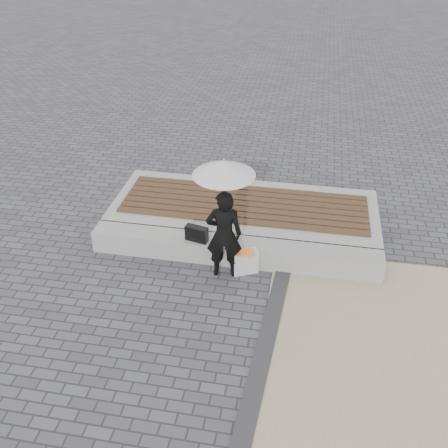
{
  "coord_description": "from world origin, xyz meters",
  "views": [
    {
      "loc": [
        1.07,
        -5.23,
        5.37
      ],
      "look_at": [
        -0.1,
        1.2,
        1.0
      ],
      "focal_mm": 40.11,
      "sensor_mm": 36.0,
      "label": 1
    }
  ],
  "objects": [
    {
      "name": "seating_ledge",
      "position": [
        0.0,
        1.6,
        0.2
      ],
      "size": [
        5.0,
        0.45,
        0.4
      ],
      "primitive_type": "cube",
      "color": "gray",
      "rests_on": "ground"
    },
    {
      "name": "canvas_tote",
      "position": [
        0.24,
        1.3,
        0.22
      ],
      "size": [
        0.46,
        0.34,
        0.44
      ],
      "primitive_type": "cube",
      "rotation": [
        0.0,
        0.0,
        0.43
      ],
      "color": "silver",
      "rests_on": "ground"
    },
    {
      "name": "timber_decking",
      "position": [
        0.0,
        2.8,
        0.42
      ],
      "size": [
        4.6,
        1.4,
        0.04
      ],
      "primitive_type": null,
      "color": "#503521",
      "rests_on": "timber_platform"
    },
    {
      "name": "woman",
      "position": [
        -0.1,
        1.2,
        0.8
      ],
      "size": [
        0.63,
        0.47,
        1.59
      ],
      "primitive_type": "imported",
      "rotation": [
        0.0,
        0.0,
        3.3
      ],
      "color": "black",
      "rests_on": "ground"
    },
    {
      "name": "parasol",
      "position": [
        -0.1,
        1.2,
        1.99
      ],
      "size": [
        0.95,
        0.95,
        1.21
      ],
      "rotation": [
        0.0,
        0.0,
        -0.05
      ],
      "color": "#A7A7AB",
      "rests_on": "ground"
    },
    {
      "name": "edging_band",
      "position": [
        0.75,
        -0.5,
        0.02
      ],
      "size": [
        0.61,
        5.2,
        0.04
      ],
      "primitive_type": "cube",
      "rotation": [
        0.0,
        0.0,
        -0.07
      ],
      "color": "#313033",
      "rests_on": "ground"
    },
    {
      "name": "ground",
      "position": [
        0.0,
        0.0,
        0.0
      ],
      "size": [
        80.0,
        80.0,
        0.0
      ],
      "primitive_type": "plane",
      "color": "#4D4D52",
      "rests_on": "ground"
    },
    {
      "name": "magazine",
      "position": [
        0.24,
        1.25,
        0.45
      ],
      "size": [
        0.33,
        0.27,
        0.01
      ],
      "primitive_type": "cube",
      "rotation": [
        0.0,
        0.0,
        0.19
      ],
      "color": "#EE4327",
      "rests_on": "canvas_tote"
    },
    {
      "name": "timber_platform",
      "position": [
        0.0,
        2.8,
        0.2
      ],
      "size": [
        5.0,
        2.0,
        0.4
      ],
      "primitive_type": "cube",
      "color": "#AEAFA9",
      "rests_on": "ground"
    },
    {
      "name": "handbag",
      "position": [
        -0.63,
        1.51,
        0.54
      ],
      "size": [
        0.41,
        0.22,
        0.27
      ],
      "primitive_type": "cube",
      "rotation": [
        0.0,
        0.0,
        -0.22
      ],
      "color": "black",
      "rests_on": "seating_ledge"
    }
  ]
}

